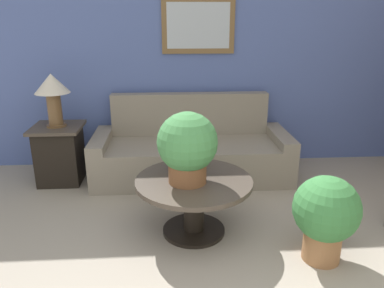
# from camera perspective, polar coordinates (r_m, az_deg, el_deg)

# --- Properties ---
(wall_back) EXTENTS (7.18, 0.09, 2.60)m
(wall_back) POSITION_cam_1_polar(r_m,az_deg,el_deg) (4.61, 1.13, 12.89)
(wall_back) COLOR #5166A8
(wall_back) RESTS_ON ground_plane
(couch_main) EXTENTS (2.23, 0.87, 0.92)m
(couch_main) POSITION_cam_1_polar(r_m,az_deg,el_deg) (4.36, -0.08, -1.21)
(couch_main) COLOR gray
(couch_main) RESTS_ON ground_plane
(coffee_table) EXTENTS (0.98, 0.98, 0.50)m
(coffee_table) POSITION_cam_1_polar(r_m,az_deg,el_deg) (3.19, 0.28, -7.66)
(coffee_table) COLOR black
(coffee_table) RESTS_ON ground_plane
(side_table) EXTENTS (0.53, 0.53, 0.65)m
(side_table) POSITION_cam_1_polar(r_m,az_deg,el_deg) (4.45, -19.47, -1.36)
(side_table) COLOR black
(side_table) RESTS_ON ground_plane
(table_lamp) EXTENTS (0.37, 0.37, 0.57)m
(table_lamp) POSITION_cam_1_polar(r_m,az_deg,el_deg) (4.27, -20.51, 7.73)
(table_lamp) COLOR brown
(table_lamp) RESTS_ON side_table
(potted_plant_on_table) EXTENTS (0.49, 0.49, 0.59)m
(potted_plant_on_table) POSITION_cam_1_polar(r_m,az_deg,el_deg) (2.97, -0.71, -0.28)
(potted_plant_on_table) COLOR brown
(potted_plant_on_table) RESTS_ON coffee_table
(potted_plant_floor) EXTENTS (0.50, 0.50, 0.68)m
(potted_plant_floor) POSITION_cam_1_polar(r_m,az_deg,el_deg) (3.00, 19.70, -9.99)
(potted_plant_floor) COLOR #9E6B42
(potted_plant_floor) RESTS_ON ground_plane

